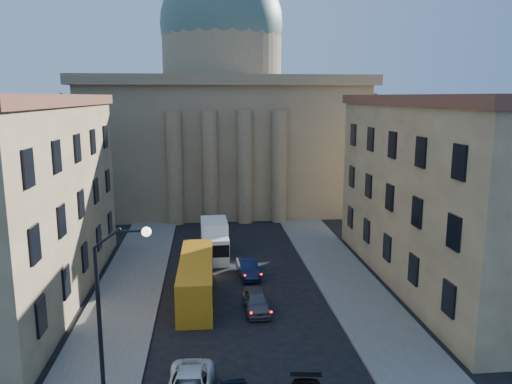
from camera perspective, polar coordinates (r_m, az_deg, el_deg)
sidewalk_left at (r=35.64m, az=-15.43°, el=-13.53°), size 5.00×60.00×0.15m
sidewalk_right at (r=36.81m, az=12.36°, el=-12.57°), size 5.00×60.00×0.15m
church at (r=69.56m, az=-3.80°, el=8.66°), size 68.02×28.76×36.60m
building_right at (r=41.56m, az=22.26°, el=0.17°), size 11.60×26.60×14.70m
street_lamp at (r=24.30m, az=-16.33°, el=-12.05°), size 2.62×0.44×8.83m
car_right_far at (r=35.10m, az=0.04°, el=-12.38°), size 1.75×4.16×1.40m
car_right_distant at (r=41.44m, az=-0.93°, el=-8.66°), size 1.83×4.37×1.40m
city_bus at (r=37.17m, az=-6.84°, el=-9.65°), size 2.57×10.43×2.93m
box_truck at (r=46.02m, az=-4.74°, el=-5.58°), size 2.51×6.03×3.28m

